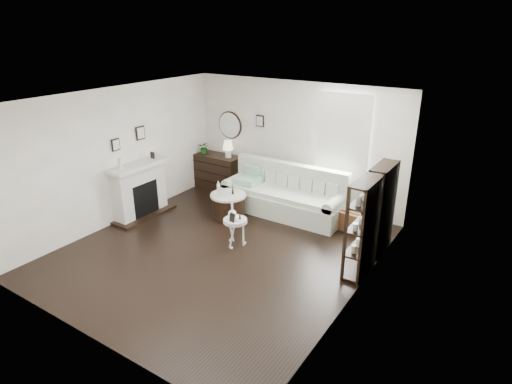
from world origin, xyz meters
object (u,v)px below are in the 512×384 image
Objects in this scene: dresser at (217,171)px; pedestal_table at (235,221)px; sofa at (284,197)px; drum_table at (228,206)px.

pedestal_table is at bearing -45.77° from dresser.
dresser is at bearing 169.65° from sofa.
dresser is 1.70× the size of drum_table.
drum_table is at bearing -134.15° from sofa.
pedestal_table is at bearing -90.38° from sofa.
sofa is at bearing 89.62° from pedestal_table.
dresser is 2.39× the size of pedestal_table.
sofa reaches higher than pedestal_table.
dresser is 1.80m from drum_table.
sofa is 1.79m from pedestal_table.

